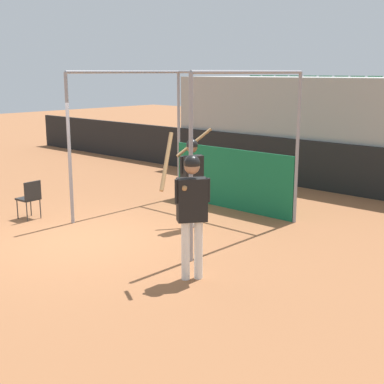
# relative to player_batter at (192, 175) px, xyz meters

# --- Properties ---
(ground_plane) EXTENTS (60.00, 60.00, 0.00)m
(ground_plane) POSITION_rel_player_batter_xyz_m (-1.03, -1.99, -1.10)
(ground_plane) COLOR #935B38
(outfield_wall) EXTENTS (24.00, 0.12, 1.30)m
(outfield_wall) POSITION_rel_player_batter_xyz_m (-1.03, 4.93, -0.45)
(outfield_wall) COLOR black
(outfield_wall) RESTS_ON ground
(bleacher_section) EXTENTS (8.15, 3.20, 2.98)m
(bleacher_section) POSITION_rel_player_batter_xyz_m (-1.03, 6.59, 0.39)
(bleacher_section) COLOR #9E9E99
(bleacher_section) RESTS_ON ground
(batting_cage) EXTENTS (3.45, 3.27, 3.13)m
(batting_cage) POSITION_rel_player_batter_xyz_m (-0.38, 1.16, 0.21)
(batting_cage) COLOR gray
(batting_cage) RESTS_ON ground
(player_batter) EXTENTS (0.59, 0.94, 1.98)m
(player_batter) POSITION_rel_player_batter_xyz_m (0.00, 0.00, 0.00)
(player_batter) COLOR white
(player_batter) RESTS_ON ground
(player_waiting) EXTENTS (0.62, 0.81, 2.23)m
(player_waiting) POSITION_rel_player_batter_xyz_m (1.87, -2.04, 0.08)
(player_waiting) COLOR white
(player_waiting) RESTS_ON ground
(folding_chair) EXTENTS (0.43, 0.43, 0.84)m
(folding_chair) POSITION_rel_player_batter_xyz_m (-2.96, -1.88, -0.58)
(folding_chair) COLOR black
(folding_chair) RESTS_ON ground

